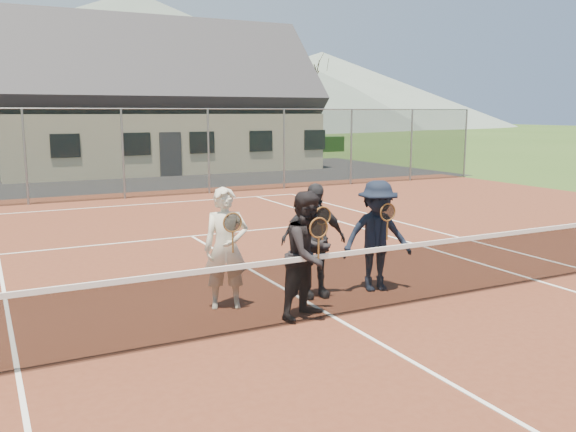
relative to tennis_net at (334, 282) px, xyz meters
name	(u,v)px	position (x,y,z in m)	size (l,w,h in m)	color
ground	(92,180)	(0.00, 20.00, -0.54)	(220.00, 220.00, 0.00)	#2D4819
court_surface	(334,318)	(0.00, 0.00, -0.53)	(30.00, 30.00, 0.02)	#562819
hedge_row	(57,151)	(0.00, 32.00, 0.01)	(40.00, 1.20, 1.10)	black
hill_centre	(136,61)	(20.00, 95.00, 10.46)	(120.00, 120.00, 22.00)	#516259
hill_east	(322,90)	(55.00, 95.00, 6.46)	(90.00, 90.00, 14.00)	slate
court_markings	(334,317)	(0.00, 0.00, -0.51)	(11.03, 23.83, 0.01)	white
tennis_net	(334,282)	(0.00, 0.00, 0.00)	(11.68, 0.08, 1.10)	slate
perimeter_fence	(123,154)	(0.00, 13.50, 0.99)	(30.07, 0.07, 3.02)	slate
clubhouse	(156,90)	(4.00, 24.00, 3.45)	(15.60, 8.20, 7.70)	beige
tree_c	(84,64)	(2.00, 33.00, 5.25)	(3.20, 3.20, 7.77)	#3C2915
tree_d	(235,69)	(12.00, 33.00, 5.25)	(3.20, 3.20, 7.77)	#362313
tree_e	(311,72)	(18.00, 33.00, 5.25)	(3.20, 3.20, 7.77)	#342312
player_a	(226,248)	(-1.18, 1.12, 0.38)	(0.76, 0.62, 1.80)	beige
player_b	(309,255)	(-0.29, 0.22, 0.38)	(1.07, 0.96, 1.80)	black
player_c	(314,240)	(0.24, 1.02, 0.38)	(1.11, 0.60, 1.80)	#26272C
player_d	(377,236)	(1.32, 0.85, 0.38)	(1.29, 0.93, 1.80)	black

